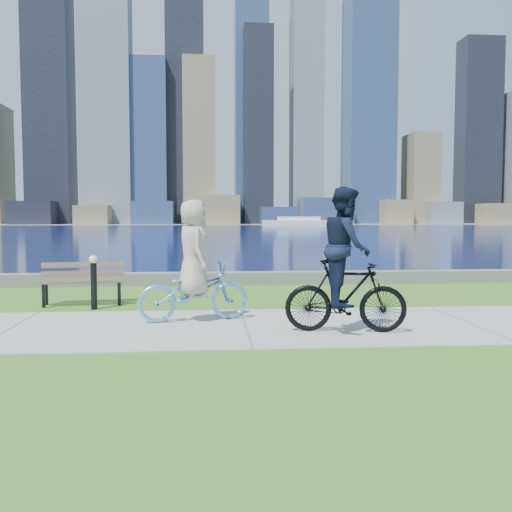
{
  "coord_description": "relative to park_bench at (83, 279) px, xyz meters",
  "views": [
    {
      "loc": [
        -0.63,
        -9.77,
        1.92
      ],
      "look_at": [
        0.35,
        1.97,
        1.1
      ],
      "focal_mm": 40.0,
      "sensor_mm": 36.0,
      "label": 1
    }
  ],
  "objects": [
    {
      "name": "ground",
      "position": [
        3.37,
        -2.85,
        -0.56
      ],
      "size": [
        320.0,
        320.0,
        0.0
      ],
      "primitive_type": "plane",
      "color": "#36671B",
      "rests_on": "ground"
    },
    {
      "name": "city_skyline",
      "position": [
        1.89,
        126.54,
        25.4
      ],
      "size": [
        178.6,
        23.62,
        76.0
      ],
      "color": "slate",
      "rests_on": "ground"
    },
    {
      "name": "bollard_lamp",
      "position": [
        0.38,
        -0.72,
        0.08
      ],
      "size": [
        0.18,
        0.18,
        1.12
      ],
      "color": "black",
      "rests_on": "ground"
    },
    {
      "name": "park_bench",
      "position": [
        0.0,
        0.0,
        0.0
      ],
      "size": [
        1.83,
        0.84,
        0.91
      ],
      "rotation": [
        0.0,
        0.0,
        0.13
      ],
      "color": "black",
      "rests_on": "ground"
    },
    {
      "name": "cyclist_man",
      "position": [
        4.98,
        -3.5,
        0.46
      ],
      "size": [
        0.91,
        2.05,
        2.39
      ],
      "rotation": [
        0.0,
        0.0,
        1.4
      ],
      "color": "black",
      "rests_on": "ground"
    },
    {
      "name": "far_shore",
      "position": [
        3.37,
        127.15,
        -0.5
      ],
      "size": [
        320.0,
        30.0,
        0.12
      ],
      "primitive_type": "cube",
      "color": "gray",
      "rests_on": "ground"
    },
    {
      "name": "ferry_far",
      "position": [
        19.88,
        94.6,
        0.21
      ],
      "size": [
        13.7,
        3.91,
        1.86
      ],
      "color": "white",
      "rests_on": "ground"
    },
    {
      "name": "seawall",
      "position": [
        3.37,
        3.35,
        -0.38
      ],
      "size": [
        90.0,
        0.5,
        0.35
      ],
      "primitive_type": "cube",
      "color": "#65615E",
      "rests_on": "ground"
    },
    {
      "name": "concrete_path",
      "position": [
        3.37,
        -2.85,
        -0.55
      ],
      "size": [
        80.0,
        3.5,
        0.02
      ],
      "primitive_type": "cube",
      "color": "#979792",
      "rests_on": "ground"
    },
    {
      "name": "bay_water",
      "position": [
        3.37,
        69.15,
        -0.55
      ],
      "size": [
        320.0,
        131.0,
        0.01
      ],
      "primitive_type": "cube",
      "color": "#0B184A",
      "rests_on": "ground"
    },
    {
      "name": "cyclist_woman",
      "position": [
        2.47,
        -2.27,
        0.28
      ],
      "size": [
        1.16,
        2.14,
        2.2
      ],
      "rotation": [
        0.0,
        0.0,
        1.81
      ],
      "color": "#62AEEE",
      "rests_on": "ground"
    }
  ]
}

